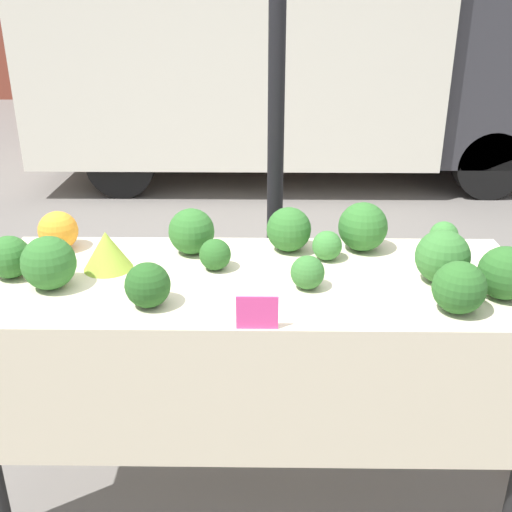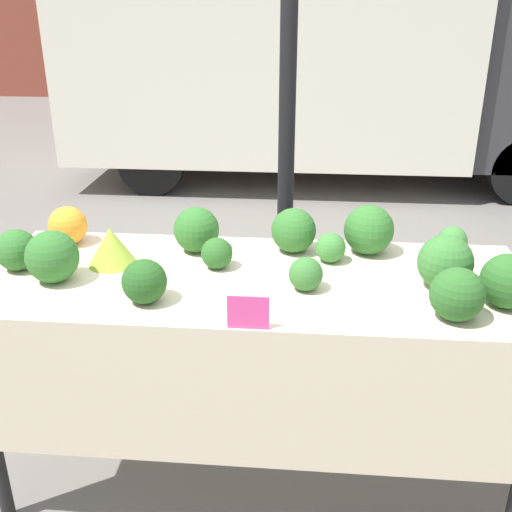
# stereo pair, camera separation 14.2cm
# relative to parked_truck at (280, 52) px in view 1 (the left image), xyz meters

# --- Properties ---
(ground_plane) EXTENTS (40.00, 40.00, 0.00)m
(ground_plane) POSITION_rel_parked_truck_xyz_m (-0.19, -4.59, -1.27)
(ground_plane) COLOR slate
(tent_pole) EXTENTS (0.07, 0.07, 2.75)m
(tent_pole) POSITION_rel_parked_truck_xyz_m (-0.11, -3.98, 0.11)
(tent_pole) COLOR black
(tent_pole) RESTS_ON ground_plane
(parked_truck) EXTENTS (5.17, 2.12, 2.39)m
(parked_truck) POSITION_rel_parked_truck_xyz_m (0.00, 0.00, 0.00)
(parked_truck) COLOR silver
(parked_truck) RESTS_ON ground_plane
(market_table) EXTENTS (1.92, 0.74, 0.89)m
(market_table) POSITION_rel_parked_truck_xyz_m (-0.19, -4.66, -0.51)
(market_table) COLOR beige
(market_table) RESTS_ON ground_plane
(orange_cauliflower) EXTENTS (0.15, 0.15, 0.15)m
(orange_cauliflower) POSITION_rel_parked_truck_xyz_m (-0.96, -4.35, -0.31)
(orange_cauliflower) COLOR orange
(orange_cauliflower) RESTS_ON market_table
(romanesco_head) EXTENTS (0.18, 0.18, 0.14)m
(romanesco_head) POSITION_rel_parked_truck_xyz_m (-0.72, -4.53, -0.31)
(romanesco_head) COLOR #93B238
(romanesco_head) RESTS_ON market_table
(broccoli_head_0) EXTENTS (0.15, 0.15, 0.15)m
(broccoli_head_0) POSITION_rel_parked_truck_xyz_m (-1.05, -4.60, -0.31)
(broccoli_head_0) COLOR #2D6628
(broccoli_head_0) RESTS_ON market_table
(broccoli_head_1) EXTENTS (0.18, 0.18, 0.18)m
(broccoli_head_1) POSITION_rel_parked_truck_xyz_m (0.45, -4.62, -0.29)
(broccoli_head_1) COLOR #336B2D
(broccoli_head_1) RESTS_ON market_table
(broccoli_head_2) EXTENTS (0.18, 0.18, 0.18)m
(broccoli_head_2) POSITION_rel_parked_truck_xyz_m (-0.44, -4.38, -0.29)
(broccoli_head_2) COLOR #2D6628
(broccoli_head_2) RESTS_ON market_table
(broccoli_head_3) EXTENTS (0.11, 0.11, 0.11)m
(broccoli_head_3) POSITION_rel_parked_truck_xyz_m (0.07, -4.43, -0.33)
(broccoli_head_3) COLOR #387533
(broccoli_head_3) RESTS_ON market_table
(broccoli_head_4) EXTENTS (0.12, 0.12, 0.12)m
(broccoli_head_4) POSITION_rel_parked_truck_xyz_m (-0.01, -4.68, -0.32)
(broccoli_head_4) COLOR #336B2D
(broccoli_head_4) RESTS_ON market_table
(broccoli_head_5) EXTENTS (0.11, 0.11, 0.11)m
(broccoli_head_5) POSITION_rel_parked_truck_xyz_m (-0.34, -4.53, -0.33)
(broccoli_head_5) COLOR #285B23
(broccoli_head_5) RESTS_ON market_table
(broccoli_head_6) EXTENTS (0.17, 0.17, 0.17)m
(broccoli_head_6) POSITION_rel_parked_truck_xyz_m (0.44, -4.83, -0.30)
(broccoli_head_6) COLOR #285B23
(broccoli_head_6) RESTS_ON market_table
(broccoli_head_7) EXTENTS (0.17, 0.17, 0.17)m
(broccoli_head_7) POSITION_rel_parked_truck_xyz_m (-0.07, -4.35, -0.30)
(broccoli_head_7) COLOR #2D6628
(broccoli_head_7) RESTS_ON market_table
(broccoli_head_8) EXTENTS (0.17, 0.17, 0.17)m
(broccoli_head_8) POSITION_rel_parked_truck_xyz_m (0.62, -4.74, -0.29)
(broccoli_head_8) COLOR #285B23
(broccoli_head_8) RESTS_ON market_table
(broccoli_head_9) EXTENTS (0.18, 0.18, 0.18)m
(broccoli_head_9) POSITION_rel_parked_truck_xyz_m (-0.88, -4.68, -0.29)
(broccoli_head_9) COLOR #2D6628
(broccoli_head_9) RESTS_ON market_table
(broccoli_head_10) EXTENTS (0.15, 0.15, 0.15)m
(broccoli_head_10) POSITION_rel_parked_truck_xyz_m (-0.53, -4.81, -0.31)
(broccoli_head_10) COLOR #23511E
(broccoli_head_10) RESTS_ON market_table
(broccoli_head_11) EXTENTS (0.19, 0.19, 0.19)m
(broccoli_head_11) POSITION_rel_parked_truck_xyz_m (0.22, -4.34, -0.29)
(broccoli_head_11) COLOR #2D6628
(broccoli_head_11) RESTS_ON market_table
(broccoli_head_12) EXTENTS (0.11, 0.11, 0.11)m
(broccoli_head_12) POSITION_rel_parked_truck_xyz_m (0.54, -4.32, -0.33)
(broccoli_head_12) COLOR #387533
(broccoli_head_12) RESTS_ON market_table
(price_sign) EXTENTS (0.12, 0.01, 0.11)m
(price_sign) POSITION_rel_parked_truck_xyz_m (-0.18, -4.95, -0.33)
(price_sign) COLOR #EF4793
(price_sign) RESTS_ON market_table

